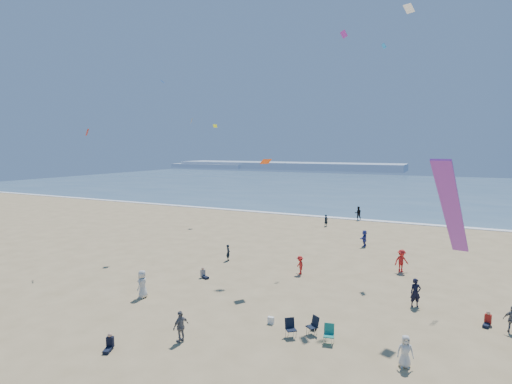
% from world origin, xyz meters
% --- Properties ---
extents(ocean, '(220.00, 100.00, 0.06)m').
position_xyz_m(ocean, '(0.00, 95.00, 0.03)').
color(ocean, '#476B84').
rests_on(ocean, ground).
extents(surf_line, '(220.00, 1.20, 0.08)m').
position_xyz_m(surf_line, '(0.00, 45.00, 0.04)').
color(surf_line, white).
rests_on(surf_line, ground).
extents(headland_far, '(110.00, 20.00, 3.20)m').
position_xyz_m(headland_far, '(-60.00, 170.00, 1.60)').
color(headland_far, '#7A8EA8').
rests_on(headland_far, ground).
extents(headland_near, '(40.00, 14.00, 2.00)m').
position_xyz_m(headland_near, '(-100.00, 165.00, 1.00)').
color(headland_near, '#7A8EA8').
rests_on(headland_near, ground).
extents(standing_flyers, '(27.89, 51.10, 1.93)m').
position_xyz_m(standing_flyers, '(4.44, 17.43, 0.86)').
color(standing_flyers, silver).
rests_on(standing_flyers, ground).
extents(seated_group, '(20.22, 19.17, 0.84)m').
position_xyz_m(seated_group, '(2.05, 5.36, 0.42)').
color(seated_group, silver).
rests_on(seated_group, ground).
extents(chair_cluster, '(2.77, 1.64, 1.00)m').
position_xyz_m(chair_cluster, '(5.15, 8.11, 0.50)').
color(chair_cluster, black).
rests_on(chair_cluster, ground).
extents(white_tote, '(0.35, 0.20, 0.40)m').
position_xyz_m(white_tote, '(2.54, 8.86, 0.20)').
color(white_tote, white).
rests_on(white_tote, ground).
extents(black_backpack, '(0.30, 0.22, 0.38)m').
position_xyz_m(black_backpack, '(4.99, 9.19, 0.19)').
color(black_backpack, black).
rests_on(black_backpack, ground).
extents(kites_aloft, '(38.19, 40.13, 29.75)m').
position_xyz_m(kites_aloft, '(9.05, 12.84, 14.70)').
color(kites_aloft, blue).
rests_on(kites_aloft, ground).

